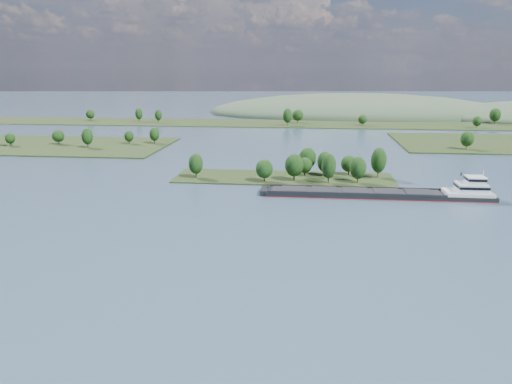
# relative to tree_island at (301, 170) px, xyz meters

# --- Properties ---
(ground) EXTENTS (1800.00, 1800.00, 0.00)m
(ground) POSITION_rel_tree_island_xyz_m (-7.63, -59.65, -4.29)
(ground) COLOR #36455D
(ground) RESTS_ON ground
(tree_island) EXTENTS (100.00, 30.31, 15.15)m
(tree_island) POSITION_rel_tree_island_xyz_m (0.00, 0.00, 0.00)
(tree_island) COLOR black
(tree_island) RESTS_ON ground
(back_shoreline) EXTENTS (900.00, 60.00, 15.90)m
(back_shoreline) POSITION_rel_tree_island_xyz_m (1.43, 220.15, -3.57)
(back_shoreline) COLOR black
(back_shoreline) RESTS_ON ground
(hill_west) EXTENTS (320.00, 160.00, 44.00)m
(hill_west) POSITION_rel_tree_island_xyz_m (52.37, 320.35, -4.29)
(hill_west) COLOR #364932
(hill_west) RESTS_ON ground
(cargo_barge) EXTENTS (91.19, 11.45, 12.33)m
(cargo_barge) POSITION_rel_tree_island_xyz_m (36.79, -27.90, -2.74)
(cargo_barge) COLOR black
(cargo_barge) RESTS_ON ground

